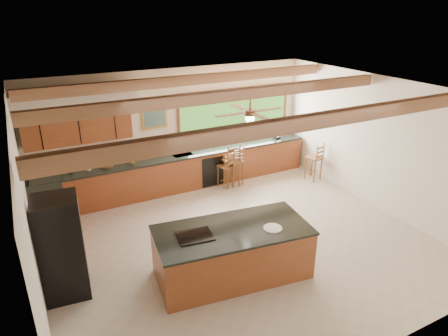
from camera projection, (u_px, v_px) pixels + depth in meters
ground at (238, 242)px, 7.99m from camera, size 7.20×7.20×0.00m
room_shell at (215, 129)px, 7.61m from camera, size 7.27×6.54×3.02m
counter_run at (157, 182)px, 9.53m from camera, size 7.12×3.10×1.27m
island at (232, 252)px, 6.87m from camera, size 2.76×1.57×0.93m
refrigerator at (62, 248)px, 6.28m from camera, size 0.74×0.72×1.73m
bar_stool_a at (235, 162)px, 10.24m from camera, size 0.46×0.46×1.10m
bar_stool_b at (232, 161)px, 10.17m from camera, size 0.44×0.44×1.18m
bar_stool_c at (226, 167)px, 10.17m from camera, size 0.40×0.40×0.95m
bar_stool_d at (316, 159)px, 10.56m from camera, size 0.46×0.46×1.05m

